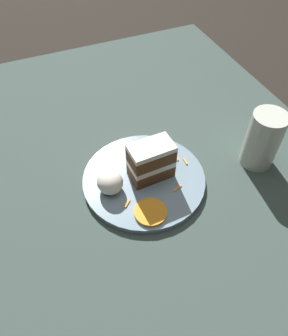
# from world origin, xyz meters

# --- Properties ---
(ground_plane) EXTENTS (6.00, 6.00, 0.00)m
(ground_plane) POSITION_xyz_m (0.00, 0.00, 0.00)
(ground_plane) COLOR black
(ground_plane) RESTS_ON ground
(dining_table) EXTENTS (1.38, 0.91, 0.04)m
(dining_table) POSITION_xyz_m (0.00, 0.00, 0.02)
(dining_table) COLOR #384742
(dining_table) RESTS_ON ground
(plate) EXTENTS (0.27, 0.27, 0.01)m
(plate) POSITION_xyz_m (-0.06, -0.02, 0.04)
(plate) COLOR gray
(plate) RESTS_ON dining_table
(cake_slice) EXTENTS (0.06, 0.10, 0.09)m
(cake_slice) POSITION_xyz_m (-0.06, -0.00, 0.10)
(cake_slice) COLOR brown
(cake_slice) RESTS_ON plate
(cream_dollop) EXTENTS (0.06, 0.06, 0.05)m
(cream_dollop) POSITION_xyz_m (-0.06, -0.10, 0.07)
(cream_dollop) COLOR white
(cream_dollop) RESTS_ON plate
(orange_garnish) EXTENTS (0.07, 0.07, 0.01)m
(orange_garnish) POSITION_xyz_m (0.03, -0.04, 0.05)
(orange_garnish) COLOR orange
(orange_garnish) RESTS_ON plate
(carrot_shreds_scatter) EXTENTS (0.11, 0.18, 0.00)m
(carrot_shreds_scatter) POSITION_xyz_m (-0.04, 0.02, 0.05)
(carrot_shreds_scatter) COLOR orange
(carrot_shreds_scatter) RESTS_ON plate
(drinking_glass) EXTENTS (0.08, 0.08, 0.14)m
(drinking_glass) POSITION_xyz_m (-0.01, 0.25, 0.10)
(drinking_glass) COLOR beige
(drinking_glass) RESTS_ON dining_table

